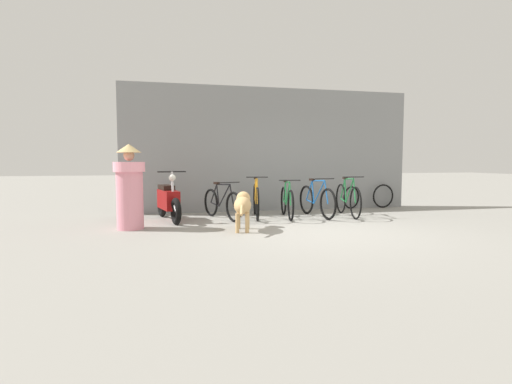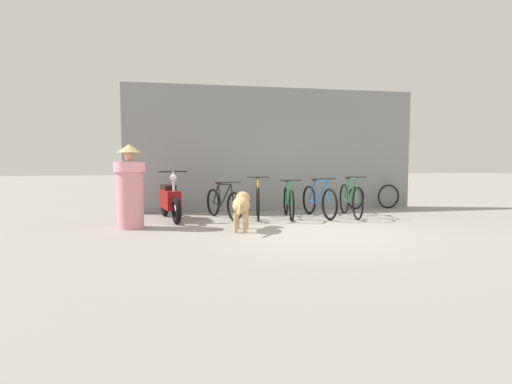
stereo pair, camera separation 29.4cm
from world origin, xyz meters
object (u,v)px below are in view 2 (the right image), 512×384
at_px(bicycle_4, 350,200).
at_px(motorcycle, 170,201).
at_px(bicycle_1, 258,200).
at_px(person_in_robes, 130,186).
at_px(spare_tire_left, 389,196).
at_px(bicycle_3, 319,201).
at_px(spare_tire_right, 356,198).
at_px(bicycle_2, 289,202).
at_px(stray_dog, 242,205).
at_px(bicycle_0, 223,203).

height_order(bicycle_4, motorcycle, motorcycle).
height_order(bicycle_1, person_in_robes, person_in_robes).
distance_m(person_in_robes, spare_tire_left, 6.69).
relative_size(bicycle_3, bicycle_4, 0.98).
bearing_deg(spare_tire_left, spare_tire_right, 179.62).
height_order(bicycle_2, spare_tire_right, bicycle_2).
bearing_deg(stray_dog, spare_tire_right, -40.42).
xyz_separation_m(motorcycle, spare_tire_left, (5.68, 1.01, -0.10)).
bearing_deg(motorcycle, person_in_robes, -49.87).
bearing_deg(stray_dog, bicycle_4, -51.77).
bearing_deg(person_in_robes, bicycle_0, -119.19).
xyz_separation_m(bicycle_1, bicycle_4, (2.11, -0.24, -0.00)).
bearing_deg(bicycle_2, spare_tire_right, 127.61).
distance_m(bicycle_2, bicycle_4, 1.44).
xyz_separation_m(bicycle_1, person_in_robes, (-2.62, -0.91, 0.41)).
relative_size(bicycle_4, spare_tire_right, 2.91).
height_order(bicycle_0, bicycle_3, bicycle_3).
height_order(bicycle_1, bicycle_3, bicycle_1).
xyz_separation_m(bicycle_4, spare_tire_right, (0.73, 1.26, -0.09)).
distance_m(bicycle_4, motorcycle, 4.03).
bearing_deg(bicycle_1, spare_tire_right, 119.98).
distance_m(bicycle_4, spare_tire_right, 1.46).
relative_size(bicycle_2, bicycle_4, 0.95).
relative_size(bicycle_0, bicycle_1, 0.92).
distance_m(bicycle_0, spare_tire_left, 4.66).
bearing_deg(person_in_robes, bicycle_2, -132.22).
relative_size(bicycle_1, bicycle_3, 1.02).
height_order(bicycle_4, spare_tire_right, bicycle_4).
xyz_separation_m(bicycle_0, bicycle_2, (1.44, -0.15, 0.02)).
bearing_deg(bicycle_2, bicycle_4, 96.14).
relative_size(bicycle_0, spare_tire_right, 2.66).
bearing_deg(bicycle_3, person_in_robes, -85.56).
xyz_separation_m(bicycle_0, person_in_robes, (-1.85, -0.89, 0.45)).
relative_size(bicycle_1, person_in_robes, 1.10).
relative_size(bicycle_3, spare_tire_left, 2.66).
xyz_separation_m(bicycle_1, stray_dog, (-0.61, -1.50, 0.08)).
bearing_deg(bicycle_0, bicycle_2, 64.36).
height_order(stray_dog, spare_tire_left, stray_dog).
bearing_deg(spare_tire_right, person_in_robes, -160.49).
distance_m(person_in_robes, spare_tire_right, 5.81).
bearing_deg(stray_dog, bicycle_2, -30.51).
relative_size(person_in_robes, spare_tire_right, 2.64).
xyz_separation_m(bicycle_3, person_in_robes, (-3.99, -0.74, 0.43)).
height_order(bicycle_2, bicycle_3, bicycle_3).
height_order(bicycle_1, stray_dog, bicycle_1).
bearing_deg(bicycle_0, bicycle_1, 72.22).
relative_size(bicycle_1, bicycle_4, 1.00).
xyz_separation_m(bicycle_3, stray_dog, (-1.98, -1.32, 0.10)).
xyz_separation_m(bicycle_0, bicycle_3, (2.15, -0.15, 0.02)).
height_order(bicycle_2, person_in_robes, person_in_robes).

